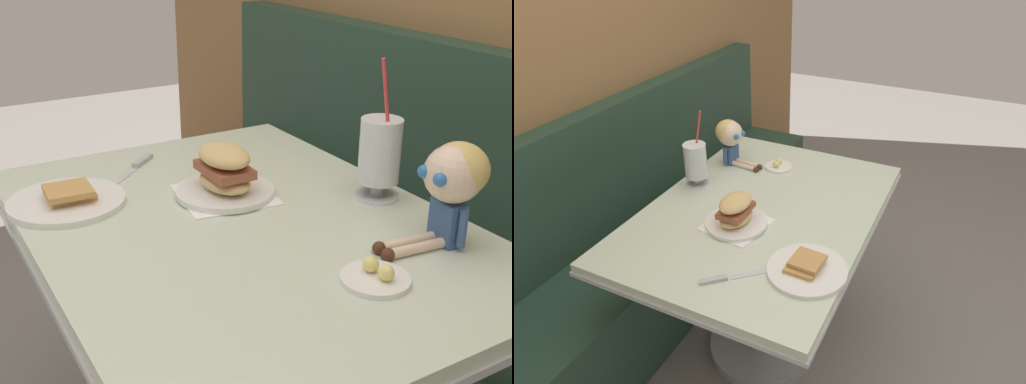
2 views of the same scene
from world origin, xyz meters
The scene contains 10 objects.
ground_plane centered at (0.00, 0.00, 0.00)m, with size 8.00×8.00×0.00m, color gray.
wood_panel_wall centered at (0.00, 1.05, 1.20)m, with size 4.40×0.08×2.40m, color olive.
booth_bench centered at (0.00, 0.81, 0.33)m, with size 2.60×0.48×1.00m.
diner_table centered at (0.00, 0.18, 0.54)m, with size 1.11×0.81×0.74m.
toast_plate centered at (-0.26, -0.10, 0.75)m, with size 0.25×0.25×0.04m.
milkshake_glass centered at (0.05, 0.50, 0.84)m, with size 0.10×0.10×0.31m.
sandwich_plate centered at (-0.13, 0.21, 0.79)m, with size 0.22×0.22×0.12m.
butter_saucer centered at (0.32, 0.26, 0.75)m, with size 0.12×0.12×0.04m.
butter_knife centered at (-0.40, 0.11, 0.74)m, with size 0.17×0.19×0.01m.
seated_doll centered at (0.28, 0.47, 0.87)m, with size 0.12×0.22×0.20m.
Camera 2 is at (-1.29, -0.47, 1.67)m, focal length 32.23 mm.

